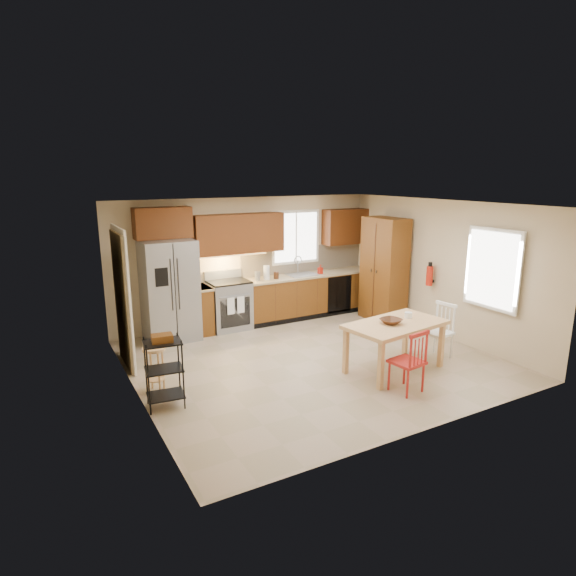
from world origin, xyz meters
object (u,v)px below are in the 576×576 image
(dining_table, at_px, (394,347))
(table_jar, at_px, (408,316))
(range_stove, at_px, (229,306))
(refrigerator, at_px, (170,291))
(fire_extinguisher, at_px, (429,276))
(table_bowl, at_px, (391,324))
(chair_white, at_px, (438,332))
(soap_bottle, at_px, (320,269))
(utility_cart, at_px, (164,373))
(chair_red, at_px, (407,361))
(bar_stool, at_px, (155,369))
(pantry, at_px, (384,270))

(dining_table, bearing_deg, table_jar, 8.03)
(range_stove, xyz_separation_m, table_jar, (1.77, -3.02, 0.32))
(refrigerator, relative_size, fire_extinguisher, 5.06)
(table_bowl, height_order, table_jar, table_jar)
(dining_table, xyz_separation_m, chair_white, (0.95, 0.05, 0.08))
(soap_bottle, relative_size, chair_white, 0.21)
(table_bowl, bearing_deg, table_jar, 12.53)
(dining_table, distance_m, table_jar, 0.54)
(range_stove, distance_m, table_bowl, 3.41)
(fire_extinguisher, xyz_separation_m, utility_cart, (-5.13, -0.57, -0.63))
(soap_bottle, xyz_separation_m, table_jar, (-0.26, -2.94, -0.21))
(refrigerator, bearing_deg, chair_red, -58.85)
(fire_extinguisher, distance_m, chair_white, 1.45)
(fire_extinguisher, distance_m, dining_table, 2.17)
(table_bowl, distance_m, utility_cart, 3.35)
(chair_red, xyz_separation_m, chair_white, (1.30, 0.70, 0.00))
(soap_bottle, height_order, bar_stool, soap_bottle)
(range_stove, distance_m, bar_stool, 2.86)
(soap_bottle, distance_m, bar_stool, 4.51)
(range_stove, distance_m, fire_extinguisher, 3.83)
(table_bowl, relative_size, bar_stool, 0.48)
(chair_red, height_order, utility_cart, utility_cart)
(range_stove, height_order, pantry, pantry)
(fire_extinguisher, distance_m, chair_red, 2.79)
(table_jar, bearing_deg, range_stove, 120.43)
(bar_stool, bearing_deg, dining_table, -33.27)
(chair_white, bearing_deg, bar_stool, 69.39)
(table_jar, distance_m, utility_cart, 3.76)
(soap_bottle, bearing_deg, table_bowl, -102.75)
(chair_white, bearing_deg, range_stove, 30.01)
(refrigerator, bearing_deg, soap_bottle, -0.45)
(pantry, bearing_deg, refrigerator, 167.38)
(range_stove, relative_size, soap_bottle, 4.82)
(chair_red, height_order, table_bowl, chair_red)
(fire_extinguisher, xyz_separation_m, chair_white, (-0.79, -1.03, -0.65))
(table_bowl, bearing_deg, chair_red, -111.37)
(chair_red, height_order, bar_stool, chair_red)
(bar_stool, bearing_deg, range_stove, 30.55)
(soap_bottle, bearing_deg, range_stove, 177.60)
(pantry, relative_size, dining_table, 1.37)
(table_jar, relative_size, utility_cart, 0.14)
(range_stove, distance_m, chair_red, 3.92)
(pantry, distance_m, fire_extinguisher, 1.07)
(bar_stool, bearing_deg, fire_extinguisher, -15.82)
(soap_bottle, xyz_separation_m, pantry, (0.95, -0.90, 0.05))
(chair_red, bearing_deg, fire_extinguisher, 31.71)
(refrigerator, xyz_separation_m, table_jar, (2.92, -2.96, -0.13))
(pantry, relative_size, fire_extinguisher, 5.83)
(chair_white, distance_m, utility_cart, 4.36)
(utility_cart, bearing_deg, refrigerator, 79.58)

